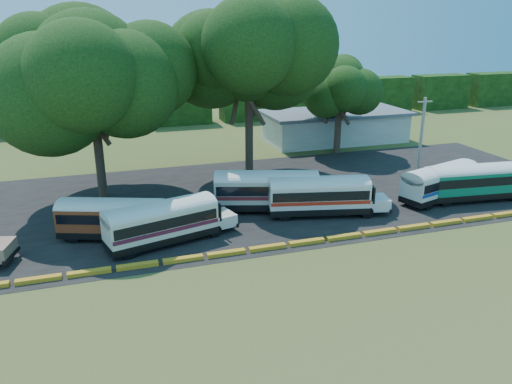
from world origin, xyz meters
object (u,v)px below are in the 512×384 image
object	(u,v)px
bus_white_red	(321,194)
tree_west	(90,70)
bus_red	(114,216)
bus_cream_west	(164,220)
bus_teal	(473,180)

from	to	relation	value
bus_white_red	tree_west	world-z (taller)	tree_west
bus_white_red	bus_red	bearing A→B (deg)	-168.43
bus_red	tree_west	size ratio (longest dim) A/B	0.58
bus_cream_west	bus_white_red	distance (m)	13.17
bus_teal	tree_west	size ratio (longest dim) A/B	0.63
bus_white_red	bus_teal	bearing A→B (deg)	9.20
bus_cream_west	bus_teal	size ratio (longest dim) A/B	0.98
bus_teal	tree_west	xyz separation A→B (m)	(-31.48, 11.16, 9.47)
bus_red	tree_west	xyz separation A→B (m)	(-0.64, 9.94, 9.61)
bus_teal	bus_white_red	bearing A→B (deg)	-177.53
bus_cream_west	tree_west	bearing A→B (deg)	93.29
bus_white_red	tree_west	size ratio (longest dim) A/B	0.63
bus_white_red	bus_teal	size ratio (longest dim) A/B	1.01
bus_white_red	tree_west	distance (m)	22.06
bus_red	bus_cream_west	size ratio (longest dim) A/B	0.95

